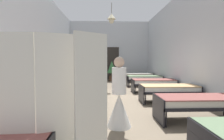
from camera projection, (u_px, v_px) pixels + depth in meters
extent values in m
cube|color=#7A6B56|center=(113.00, 98.00, 6.71)|extent=(6.36, 13.11, 0.10)
cube|color=silver|center=(109.00, 51.00, 12.94)|extent=(6.16, 0.20, 4.30)
cube|color=silver|center=(34.00, 40.00, 6.49)|extent=(0.20, 12.51, 4.30)
cube|color=silver|center=(190.00, 41.00, 6.71)|extent=(0.20, 12.51, 4.30)
cube|color=#2D2823|center=(109.00, 63.00, 12.87)|extent=(1.40, 0.06, 2.40)
cylinder|color=brown|center=(112.00, 8.00, 8.69)|extent=(0.02, 0.02, 0.52)
cone|color=beige|center=(112.00, 16.00, 8.71)|extent=(0.44, 0.44, 0.28)
sphere|color=beige|center=(112.00, 21.00, 8.72)|extent=(0.28, 0.28, 0.28)
cylinder|color=black|center=(6.00, 111.00, 4.19)|extent=(0.03, 0.03, 0.34)
cylinder|color=black|center=(73.00, 121.00, 3.54)|extent=(0.03, 0.03, 0.34)
cylinder|color=black|center=(79.00, 110.00, 4.25)|extent=(0.03, 0.03, 0.34)
cube|color=black|center=(37.00, 106.00, 3.85)|extent=(1.90, 0.84, 0.07)
cube|color=black|center=(79.00, 110.00, 3.89)|extent=(0.04, 0.84, 0.57)
cube|color=silver|center=(37.00, 102.00, 3.84)|extent=(1.82, 0.78, 0.14)
cube|color=beige|center=(37.00, 98.00, 3.84)|extent=(1.86, 0.82, 0.02)
cylinder|color=black|center=(166.00, 119.00, 3.61)|extent=(0.03, 0.03, 0.34)
cylinder|color=black|center=(156.00, 110.00, 4.33)|extent=(0.03, 0.03, 0.34)
cylinder|color=black|center=(224.00, 109.00, 4.39)|extent=(0.03, 0.03, 0.34)
cube|color=black|center=(198.00, 105.00, 3.99)|extent=(1.90, 0.84, 0.07)
cube|color=black|center=(158.00, 109.00, 3.96)|extent=(0.04, 0.84, 0.57)
cube|color=silver|center=(198.00, 100.00, 3.98)|extent=(1.82, 0.78, 0.14)
cube|color=#8C4C47|center=(198.00, 97.00, 3.98)|extent=(1.86, 0.82, 0.02)
cylinder|color=black|center=(27.00, 101.00, 5.32)|extent=(0.03, 0.03, 0.34)
cylinder|color=black|center=(37.00, 96.00, 6.04)|extent=(0.03, 0.03, 0.34)
cylinder|color=black|center=(84.00, 100.00, 5.38)|extent=(0.03, 0.03, 0.34)
cylinder|color=black|center=(87.00, 95.00, 6.10)|extent=(0.03, 0.03, 0.34)
cube|color=black|center=(59.00, 92.00, 5.70)|extent=(1.90, 0.84, 0.07)
cube|color=black|center=(30.00, 95.00, 5.67)|extent=(0.04, 0.84, 0.57)
cube|color=black|center=(87.00, 94.00, 5.74)|extent=(0.04, 0.84, 0.57)
cube|color=white|center=(59.00, 89.00, 5.69)|extent=(1.82, 0.78, 0.14)
cube|color=#8C4C47|center=(59.00, 86.00, 5.69)|extent=(1.86, 0.82, 0.02)
cylinder|color=black|center=(146.00, 100.00, 5.46)|extent=(0.03, 0.03, 0.34)
cylinder|color=black|center=(141.00, 95.00, 6.18)|extent=(0.03, 0.03, 0.34)
cylinder|color=black|center=(200.00, 99.00, 5.52)|extent=(0.03, 0.03, 0.34)
cylinder|color=black|center=(189.00, 95.00, 6.24)|extent=(0.03, 0.03, 0.34)
cube|color=black|center=(169.00, 91.00, 5.84)|extent=(1.90, 0.84, 0.07)
cube|color=black|center=(141.00, 94.00, 5.81)|extent=(0.04, 0.84, 0.57)
cube|color=black|center=(196.00, 93.00, 5.88)|extent=(0.04, 0.84, 0.57)
cube|color=white|center=(169.00, 88.00, 5.83)|extent=(1.82, 0.78, 0.14)
cube|color=tan|center=(169.00, 85.00, 5.83)|extent=(1.86, 0.82, 0.02)
cylinder|color=black|center=(48.00, 90.00, 7.17)|extent=(0.03, 0.03, 0.34)
cylinder|color=black|center=(53.00, 88.00, 7.88)|extent=(0.03, 0.03, 0.34)
cylinder|color=black|center=(90.00, 90.00, 7.23)|extent=(0.03, 0.03, 0.34)
cylinder|color=black|center=(91.00, 87.00, 7.95)|extent=(0.03, 0.03, 0.34)
cube|color=black|center=(70.00, 84.00, 7.55)|extent=(1.90, 0.84, 0.07)
cube|color=black|center=(49.00, 86.00, 7.52)|extent=(0.04, 0.84, 0.57)
cube|color=black|center=(92.00, 86.00, 7.59)|extent=(0.04, 0.84, 0.57)
cube|color=white|center=(70.00, 82.00, 7.54)|extent=(1.82, 0.78, 0.14)
cube|color=#8C4C47|center=(70.00, 80.00, 7.54)|extent=(1.86, 0.82, 0.02)
cylinder|color=black|center=(135.00, 90.00, 7.30)|extent=(0.03, 0.03, 0.34)
cylinder|color=black|center=(133.00, 87.00, 8.02)|extent=(0.03, 0.03, 0.34)
cylinder|color=black|center=(176.00, 90.00, 7.37)|extent=(0.03, 0.03, 0.34)
cylinder|color=black|center=(170.00, 87.00, 8.09)|extent=(0.03, 0.03, 0.34)
cube|color=black|center=(153.00, 84.00, 7.69)|extent=(1.90, 0.84, 0.07)
cube|color=black|center=(133.00, 86.00, 7.66)|extent=(0.04, 0.84, 0.57)
cube|color=black|center=(174.00, 86.00, 7.73)|extent=(0.04, 0.84, 0.57)
cube|color=white|center=(154.00, 81.00, 7.68)|extent=(1.82, 0.78, 0.14)
cube|color=#8C4C47|center=(154.00, 80.00, 7.68)|extent=(1.86, 0.82, 0.02)
cylinder|color=black|center=(59.00, 84.00, 9.01)|extent=(0.03, 0.03, 0.34)
cylinder|color=black|center=(63.00, 83.00, 9.73)|extent=(0.03, 0.03, 0.34)
cylinder|color=black|center=(93.00, 84.00, 9.08)|extent=(0.03, 0.03, 0.34)
cylinder|color=black|center=(94.00, 82.00, 9.80)|extent=(0.03, 0.03, 0.34)
cube|color=black|center=(77.00, 80.00, 9.40)|extent=(1.90, 0.84, 0.07)
cube|color=black|center=(60.00, 81.00, 9.36)|extent=(0.04, 0.84, 0.57)
cube|color=black|center=(94.00, 81.00, 9.44)|extent=(0.04, 0.84, 0.57)
cube|color=white|center=(77.00, 78.00, 9.39)|extent=(1.82, 0.78, 0.14)
cube|color=slate|center=(77.00, 76.00, 9.39)|extent=(1.86, 0.82, 0.02)
cylinder|color=black|center=(129.00, 84.00, 9.15)|extent=(0.03, 0.03, 0.34)
cylinder|color=black|center=(128.00, 82.00, 9.87)|extent=(0.03, 0.03, 0.34)
cylinder|color=black|center=(162.00, 84.00, 9.22)|extent=(0.03, 0.03, 0.34)
cylinder|color=black|center=(158.00, 82.00, 9.94)|extent=(0.03, 0.03, 0.34)
cube|color=black|center=(144.00, 79.00, 9.53)|extent=(1.90, 0.84, 0.07)
cube|color=black|center=(127.00, 81.00, 9.50)|extent=(0.04, 0.84, 0.57)
cube|color=black|center=(161.00, 81.00, 9.57)|extent=(0.04, 0.84, 0.57)
cube|color=white|center=(144.00, 77.00, 9.53)|extent=(1.82, 0.78, 0.14)
cube|color=slate|center=(144.00, 76.00, 9.53)|extent=(1.86, 0.82, 0.02)
cylinder|color=black|center=(67.00, 80.00, 10.86)|extent=(0.03, 0.03, 0.34)
cylinder|color=black|center=(70.00, 79.00, 11.58)|extent=(0.03, 0.03, 0.34)
cylinder|color=black|center=(95.00, 80.00, 10.93)|extent=(0.03, 0.03, 0.34)
cylinder|color=black|center=(96.00, 79.00, 11.65)|extent=(0.03, 0.03, 0.34)
cube|color=black|center=(82.00, 77.00, 11.24)|extent=(1.90, 0.84, 0.07)
cube|color=black|center=(67.00, 78.00, 11.21)|extent=(0.04, 0.84, 0.57)
cube|color=black|center=(96.00, 78.00, 11.28)|extent=(0.04, 0.84, 0.57)
cube|color=silver|center=(82.00, 75.00, 11.24)|extent=(1.82, 0.78, 0.14)
cube|color=beige|center=(82.00, 74.00, 11.23)|extent=(1.86, 0.82, 0.02)
cylinder|color=black|center=(125.00, 80.00, 11.00)|extent=(0.03, 0.03, 0.34)
cylinder|color=black|center=(124.00, 79.00, 11.72)|extent=(0.03, 0.03, 0.34)
cylinder|color=black|center=(152.00, 80.00, 11.07)|extent=(0.03, 0.03, 0.34)
cylinder|color=black|center=(150.00, 79.00, 11.79)|extent=(0.03, 0.03, 0.34)
cube|color=black|center=(138.00, 76.00, 11.38)|extent=(1.90, 0.84, 0.07)
cube|color=black|center=(124.00, 78.00, 11.35)|extent=(0.04, 0.84, 0.57)
cube|color=black|center=(152.00, 78.00, 11.42)|extent=(0.04, 0.84, 0.57)
cube|color=silver|center=(138.00, 75.00, 11.38)|extent=(1.82, 0.78, 0.14)
cube|color=beige|center=(138.00, 73.00, 11.37)|extent=(1.86, 0.82, 0.02)
cone|color=white|center=(119.00, 110.00, 3.64)|extent=(0.52, 0.52, 0.70)
cylinder|color=white|center=(119.00, 81.00, 3.61)|extent=(0.30, 0.30, 0.55)
sphere|color=beige|center=(119.00, 62.00, 3.59)|extent=(0.22, 0.22, 0.22)
cone|color=white|center=(119.00, 58.00, 3.59)|extent=(0.18, 0.18, 0.10)
cylinder|color=brown|center=(112.00, 78.00, 12.01)|extent=(0.43, 0.43, 0.36)
cylinder|color=brown|center=(112.00, 74.00, 12.00)|extent=(0.06, 0.06, 0.20)
cone|color=#3D7A42|center=(112.00, 67.00, 11.97)|extent=(0.68, 0.68, 0.83)
cube|color=silver|center=(16.00, 109.00, 1.93)|extent=(0.42, 0.05, 1.70)
cube|color=silver|center=(56.00, 107.00, 2.00)|extent=(0.41, 0.17, 1.70)
cube|color=silver|center=(92.00, 108.00, 1.96)|extent=(0.35, 0.28, 1.70)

